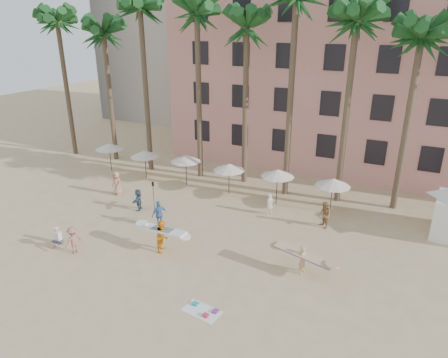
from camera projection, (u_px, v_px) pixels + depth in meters
ground at (144, 281)px, 21.03m from camera, size 120.00×120.00×0.00m
pink_hotel at (370, 78)px, 36.98m from camera, size 35.00×14.00×16.00m
palm_row at (264, 19)px, 28.65m from camera, size 44.40×5.40×16.30m
umbrella_row at (206, 162)px, 31.87m from camera, size 22.50×2.70×2.73m
beach_towel at (203, 311)px, 18.84m from camera, size 1.91×1.21×0.14m
carrier_yellow at (303, 258)px, 21.43m from camera, size 3.31×1.25×1.62m
carrier_white at (163, 235)px, 23.57m from camera, size 3.20×1.09×1.95m
beachgoers at (169, 208)px, 27.32m from camera, size 17.06×10.82×1.91m
paddle at (153, 192)px, 28.56m from camera, size 0.18×0.04×2.23m
seated_man at (57, 238)px, 24.50m from camera, size 0.47×0.82×1.07m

